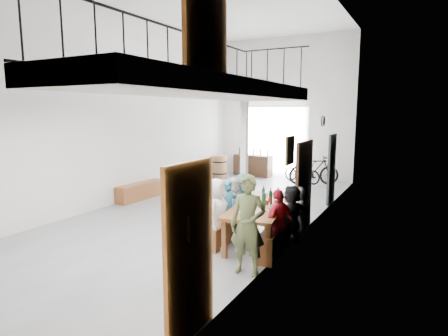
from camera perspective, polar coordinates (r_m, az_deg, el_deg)
The scene contains 24 objects.
floor at distance 10.07m, azimuth -2.63°, elevation -6.59°, with size 12.00×12.00×0.00m, color slate.
room_walls at distance 9.76m, azimuth -2.78°, elevation 13.98°, with size 12.00×12.00×12.00m.
gateway_portal at distance 15.31m, azimuth 7.50°, elevation 3.93°, with size 2.80×0.08×2.80m, color white.
right_wall_decor at distance 6.92m, azimuth 8.63°, elevation 1.03°, with size 0.07×8.28×5.07m.
balcony at distance 6.03m, azimuth -1.87°, elevation 11.63°, with size 1.52×5.62×4.00m.
tasting_table at distance 7.60m, azimuth 5.72°, elevation -6.19°, with size 1.29×2.50×0.79m.
bench_inner at distance 7.98m, azimuth 0.96°, elevation -9.05°, with size 0.31×1.91×0.44m, color brown.
bench_wall at distance 7.58m, azimuth 8.20°, elevation -9.89°, with size 0.28×2.17×0.50m, color brown.
tableware at distance 7.53m, azimuth 5.86°, elevation -4.65°, with size 0.53×1.69×0.35m.
side_bench at distance 11.65m, azimuth -12.61°, elevation -3.44°, with size 0.38×1.75×0.49m, color brown.
oak_barrel at distance 14.72m, azimuth -0.74°, elevation 0.13°, with size 0.63×0.63×0.92m.
serving_counter at distance 15.44m, azimuth 4.41°, elevation 0.39°, with size 1.63×0.45×0.86m, color #331D13.
counter_bottles at distance 15.38m, azimuth 4.47°, elevation 2.50°, with size 1.38×0.22×0.28m.
guest_left_a at distance 7.32m, azimuth -1.17°, elevation -6.89°, with size 0.67×0.44×1.37m, color silver.
guest_left_b at distance 7.82m, azimuth 0.67°, elevation -6.35°, with size 0.46×0.30×1.25m, color #286D88.
guest_left_c at distance 8.30m, azimuth 1.78°, elevation -5.53°, with size 0.60×0.47×1.23m, color silver.
guest_left_d at distance 8.67m, azimuth 2.69°, elevation -4.94°, with size 0.79×0.45×1.22m, color #286D88.
guest_right_a at distance 6.95m, azimuth 8.32°, elevation -8.30°, with size 0.74×0.31×1.27m, color red.
guest_right_b at distance 7.54m, azimuth 10.23°, elevation -7.15°, with size 1.13×0.36×1.22m, color black.
guest_right_c at distance 8.18m, azimuth 11.15°, elevation -6.43°, with size 0.53×0.35×1.09m, color silver.
host_standing at distance 6.14m, azimuth 3.65°, elevation -8.66°, with size 0.60×0.39×1.65m, color #49502D.
potted_plant at distance 9.79m, azimuth 12.33°, elevation -5.80°, with size 0.43×0.37×0.48m, color #1A4D1B.
bicycle_near at distance 14.22m, azimuth 11.80°, elevation -0.56°, with size 0.55×1.57×0.82m, color black.
bicycle_far at distance 13.83m, azimuth 13.55°, elevation -0.33°, with size 0.51×1.80×1.08m, color black.
Camera 1 is at (4.99, -8.34, 2.65)m, focal length 30.00 mm.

